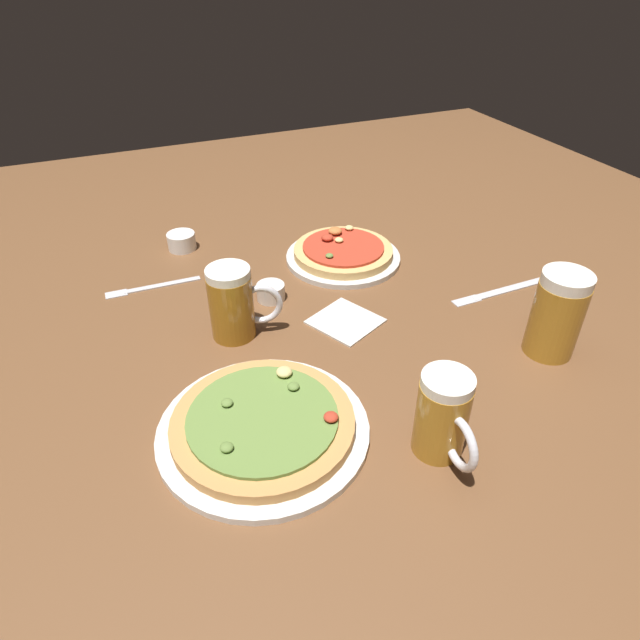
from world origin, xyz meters
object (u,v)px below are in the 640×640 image
(beer_mug_dark, at_px, (444,417))
(knife_right, at_px, (501,291))
(pizza_plate_far, at_px, (343,253))
(ramekin_butter, at_px, (271,292))
(napkin_folded, at_px, (344,319))
(beer_mug_pale, at_px, (233,303))
(beer_mug_amber, at_px, (556,313))
(ramekin_sauce, at_px, (182,241))
(pizza_plate_near, at_px, (263,425))
(fork_left, at_px, (151,287))

(beer_mug_dark, bearing_deg, knife_right, 40.94)
(pizza_plate_far, bearing_deg, ramekin_butter, -156.14)
(beer_mug_dark, height_order, napkin_folded, beer_mug_dark)
(beer_mug_pale, xyz_separation_m, knife_right, (0.55, -0.08, -0.07))
(pizza_plate_far, relative_size, beer_mug_pale, 1.86)
(beer_mug_amber, xyz_separation_m, ramekin_sauce, (-0.53, 0.64, -0.06))
(beer_mug_dark, bearing_deg, ramekin_sauce, 105.78)
(knife_right, bearing_deg, beer_mug_pale, 172.11)
(beer_mug_pale, xyz_separation_m, napkin_folded, (0.20, -0.04, -0.07))
(pizza_plate_near, height_order, knife_right, pizza_plate_near)
(napkin_folded, xyz_separation_m, fork_left, (-0.33, 0.27, -0.00))
(beer_mug_amber, xyz_separation_m, knife_right, (0.05, 0.19, -0.08))
(pizza_plate_near, distance_m, pizza_plate_far, 0.55)
(beer_mug_dark, xyz_separation_m, knife_right, (0.36, 0.31, -0.06))
(beer_mug_pale, relative_size, knife_right, 0.58)
(pizza_plate_near, relative_size, ramekin_sauce, 4.88)
(pizza_plate_far, xyz_separation_m, beer_mug_pale, (-0.30, -0.18, 0.05))
(pizza_plate_far, relative_size, fork_left, 1.32)
(knife_right, bearing_deg, pizza_plate_near, -162.78)
(pizza_plate_near, height_order, fork_left, pizza_plate_near)
(beer_mug_pale, bearing_deg, beer_mug_dark, -63.66)
(fork_left, bearing_deg, ramekin_sauce, 56.61)
(beer_mug_amber, xyz_separation_m, ramekin_butter, (-0.40, 0.35, -0.06))
(pizza_plate_far, bearing_deg, beer_mug_amber, -65.89)
(beer_mug_amber, distance_m, beer_mug_pale, 0.57)
(napkin_folded, bearing_deg, ramekin_butter, 129.14)
(beer_mug_dark, distance_m, fork_left, 0.69)
(beer_mug_amber, relative_size, fork_left, 0.81)
(beer_mug_dark, height_order, ramekin_butter, beer_mug_dark)
(knife_right, bearing_deg, napkin_folded, 174.26)
(napkin_folded, distance_m, fork_left, 0.42)
(beer_mug_dark, bearing_deg, ramekin_butter, 101.10)
(pizza_plate_far, xyz_separation_m, beer_mug_dark, (-0.11, -0.57, 0.05))
(beer_mug_amber, bearing_deg, pizza_plate_far, 114.11)
(beer_mug_dark, relative_size, beer_mug_amber, 0.85)
(beer_mug_amber, height_order, ramekin_butter, beer_mug_amber)
(ramekin_sauce, bearing_deg, pizza_plate_near, -90.69)
(napkin_folded, bearing_deg, knife_right, -5.74)
(pizza_plate_near, bearing_deg, beer_mug_pale, 82.92)
(beer_mug_dark, distance_m, ramekin_sauce, 0.80)
(beer_mug_dark, bearing_deg, pizza_plate_near, 149.72)
(napkin_folded, distance_m, knife_right, 0.35)
(pizza_plate_far, distance_m, ramekin_sauce, 0.38)
(pizza_plate_far, xyz_separation_m, ramekin_butter, (-0.21, -0.09, 0.00))
(napkin_folded, bearing_deg, beer_mug_dark, -92.01)
(knife_right, bearing_deg, pizza_plate_far, 134.03)
(pizza_plate_near, xyz_separation_m, beer_mug_amber, (0.53, -0.01, 0.06))
(ramekin_sauce, height_order, knife_right, ramekin_sauce)
(beer_mug_pale, height_order, ramekin_sauce, beer_mug_pale)
(pizza_plate_far, xyz_separation_m, napkin_folded, (-0.10, -0.22, -0.01))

